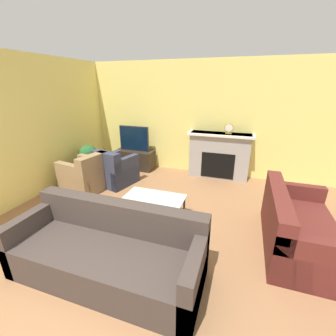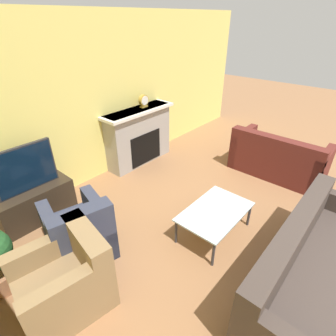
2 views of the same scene
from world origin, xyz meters
name	(u,v)px [view 1 (image 1 of 2)]	position (x,y,z in m)	size (l,w,h in m)	color
wall_back	(193,119)	(0.00, 4.54, 1.35)	(8.30, 0.06, 2.70)	#EADB72
wall_left	(30,129)	(-2.68, 2.25, 1.35)	(0.06, 7.51, 2.70)	#EADB72
fireplace	(219,154)	(0.72, 4.32, 0.57)	(1.51, 0.42, 1.09)	#9E9993
tv_stand	(135,159)	(-1.47, 4.20, 0.25)	(1.02, 0.45, 0.50)	#2D2319
tv	(134,138)	(-1.47, 4.20, 0.83)	(0.81, 0.06, 0.64)	#232328
couch_sectional	(108,253)	(-0.13, 0.83, 0.29)	(2.24, 0.87, 0.82)	#3D332D
couch_loveseat	(296,229)	(2.05, 2.05, 0.29)	(0.86, 1.60, 0.82)	#5B231E
armchair_by_window	(85,177)	(-1.88, 2.66, 0.30)	(0.92, 0.84, 0.82)	#8C704C
armchair_accent	(116,171)	(-1.43, 3.13, 0.30)	(0.85, 0.92, 0.82)	#33384C
coffee_table	(153,200)	(-0.08, 2.07, 0.35)	(1.00, 0.64, 0.39)	#333338
potted_plant	(89,158)	(-2.29, 3.35, 0.47)	(0.46, 0.46, 0.79)	#AD704C
mantel_clock	(229,128)	(0.89, 4.32, 1.21)	(0.20, 0.07, 0.23)	#B79338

